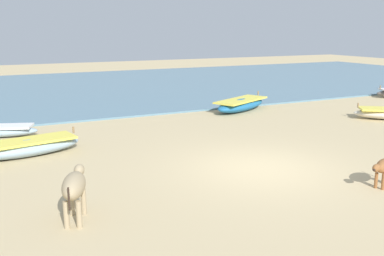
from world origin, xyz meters
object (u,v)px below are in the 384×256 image
(fishing_boat_0, at_px, (241,104))
(cow_adult_dun, at_px, (74,186))
(calf_near_brown, at_px, (384,167))
(fishing_boat_1, at_px, (27,147))

(fishing_boat_0, relative_size, cow_adult_dun, 2.44)
(cow_adult_dun, xyz_separation_m, calf_near_brown, (6.91, -1.34, -0.20))
(fishing_boat_0, height_order, calf_near_brown, fishing_boat_0)
(fishing_boat_1, height_order, cow_adult_dun, cow_adult_dun)
(fishing_boat_0, relative_size, calf_near_brown, 3.39)
(fishing_boat_1, distance_m, calf_near_brown, 9.74)
(cow_adult_dun, bearing_deg, fishing_boat_0, -26.85)
(fishing_boat_0, distance_m, fishing_boat_1, 10.15)
(calf_near_brown, bearing_deg, fishing_boat_0, -122.21)
(fishing_boat_0, relative_size, fishing_boat_1, 1.08)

